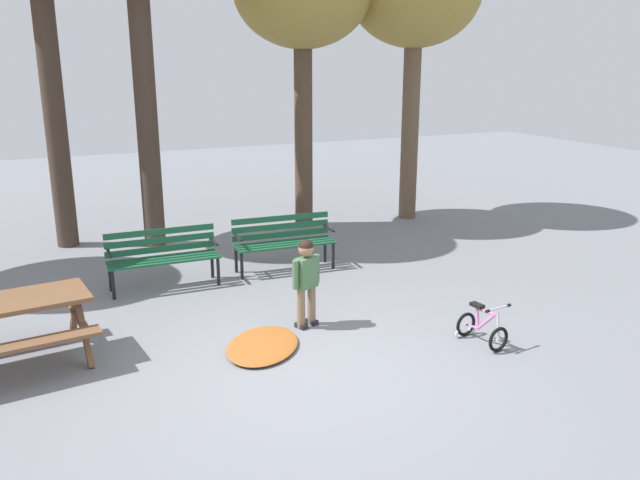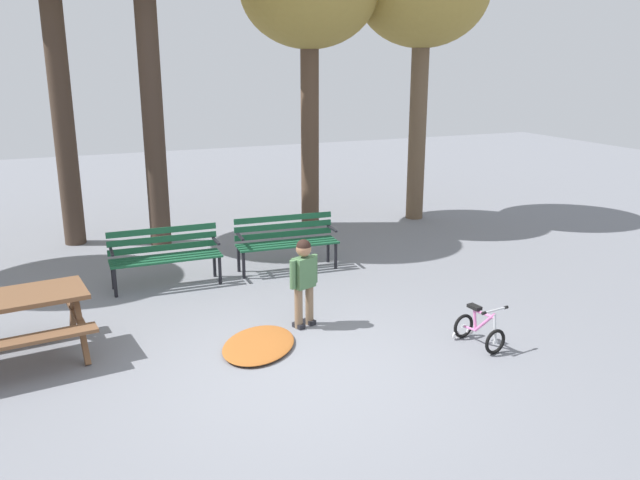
% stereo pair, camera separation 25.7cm
% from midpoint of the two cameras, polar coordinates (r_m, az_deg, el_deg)
% --- Properties ---
extents(ground, '(36.00, 36.00, 0.00)m').
position_cam_midpoint_polar(ground, '(7.10, -0.69, -11.56)').
color(ground, slate).
extents(park_bench_far_left, '(1.61, 0.49, 0.85)m').
position_cam_midpoint_polar(park_bench_far_left, '(9.75, -12.76, -1.04)').
color(park_bench_far_left, '#195133').
rests_on(park_bench_far_left, ground).
extents(park_bench_left, '(1.63, 0.56, 0.85)m').
position_cam_midpoint_polar(park_bench_left, '(10.26, -2.30, 0.17)').
color(park_bench_left, '#195133').
rests_on(park_bench_left, ground).
extents(child_standing, '(0.41, 0.24, 1.13)m').
position_cam_midpoint_polar(child_standing, '(8.00, -0.51, -3.14)').
color(child_standing, '#7F664C').
rests_on(child_standing, ground).
extents(kids_bicycle, '(0.42, 0.59, 0.54)m').
position_cam_midpoint_polar(kids_bicycle, '(7.88, 14.73, -7.63)').
color(kids_bicycle, black).
rests_on(kids_bicycle, ground).
extents(leaf_pile, '(1.32, 1.39, 0.07)m').
position_cam_midpoint_polar(leaf_pile, '(7.67, -4.45, -9.17)').
color(leaf_pile, '#9E5623').
rests_on(leaf_pile, ground).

